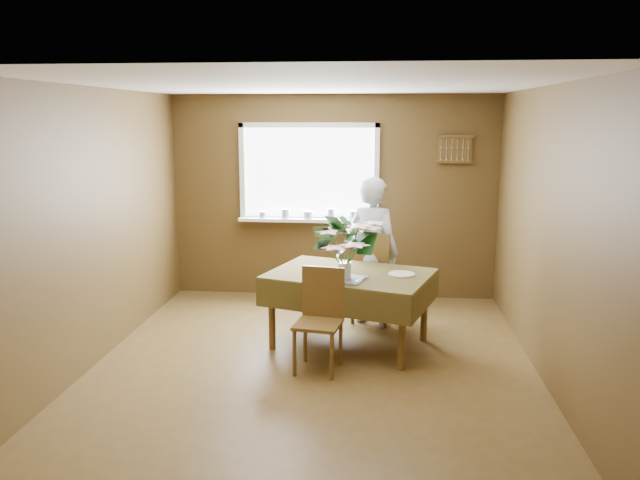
# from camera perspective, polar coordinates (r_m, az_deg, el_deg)

# --- Properties ---
(floor) EXTENTS (4.50, 4.50, 0.00)m
(floor) POSITION_cam_1_polar(r_m,az_deg,el_deg) (5.86, -0.53, -11.18)
(floor) COLOR #533D1C
(floor) RESTS_ON ground
(ceiling) EXTENTS (4.50, 4.50, 0.00)m
(ceiling) POSITION_cam_1_polar(r_m,az_deg,el_deg) (5.42, -0.58, 14.03)
(ceiling) COLOR white
(ceiling) RESTS_ON wall_back
(wall_back) EXTENTS (4.00, 0.00, 4.00)m
(wall_back) POSITION_cam_1_polar(r_m,az_deg,el_deg) (7.72, 1.22, 3.92)
(wall_back) COLOR brown
(wall_back) RESTS_ON floor
(wall_front) EXTENTS (4.00, 0.00, 4.00)m
(wall_front) POSITION_cam_1_polar(r_m,az_deg,el_deg) (3.34, -4.67, -6.02)
(wall_front) COLOR brown
(wall_front) RESTS_ON floor
(wall_left) EXTENTS (0.00, 4.50, 4.50)m
(wall_left) POSITION_cam_1_polar(r_m,az_deg,el_deg) (6.05, -19.74, 1.20)
(wall_left) COLOR brown
(wall_left) RESTS_ON floor
(wall_right) EXTENTS (0.00, 4.50, 4.50)m
(wall_right) POSITION_cam_1_polar(r_m,az_deg,el_deg) (5.66, 20.03, 0.52)
(wall_right) COLOR brown
(wall_right) RESTS_ON floor
(window_assembly) EXTENTS (1.72, 0.20, 1.22)m
(window_assembly) POSITION_cam_1_polar(r_m,az_deg,el_deg) (7.68, -0.99, 4.66)
(window_assembly) COLOR white
(window_assembly) RESTS_ON wall_back
(spoon_rack) EXTENTS (0.44, 0.05, 0.33)m
(spoon_rack) POSITION_cam_1_polar(r_m,az_deg,el_deg) (7.66, 12.21, 8.12)
(spoon_rack) COLOR brown
(spoon_rack) RESTS_ON wall_back
(dining_table) EXTENTS (1.77, 1.45, 0.75)m
(dining_table) POSITION_cam_1_polar(r_m,az_deg,el_deg) (6.11, 2.74, -3.81)
(dining_table) COLOR brown
(dining_table) RESTS_ON floor
(chair_far) EXTENTS (0.56, 0.56, 1.03)m
(chair_far) POSITION_cam_1_polar(r_m,az_deg,el_deg) (6.79, 4.84, -3.11)
(chair_far) COLOR brown
(chair_far) RESTS_ON floor
(chair_near) EXTENTS (0.45, 0.45, 0.91)m
(chair_near) POSITION_cam_1_polar(r_m,az_deg,el_deg) (5.60, 0.03, -6.80)
(chair_near) COLOR brown
(chair_near) RESTS_ON floor
(seated_woman) EXTENTS (0.71, 0.63, 1.62)m
(seated_woman) POSITION_cam_1_polar(r_m,az_deg,el_deg) (6.71, 4.86, -1.06)
(seated_woman) COLOR white
(seated_woman) RESTS_ON floor
(flower_bouquet) EXTENTS (0.63, 0.63, 0.54)m
(flower_bouquet) POSITION_cam_1_polar(r_m,az_deg,el_deg) (5.79, 2.29, -0.20)
(flower_bouquet) COLOR white
(flower_bouquet) RESTS_ON dining_table
(side_plate) EXTENTS (0.28, 0.28, 0.01)m
(side_plate) POSITION_cam_1_polar(r_m,az_deg,el_deg) (6.05, 7.46, -3.12)
(side_plate) COLOR white
(side_plate) RESTS_ON dining_table
(table_knife) EXTENTS (0.10, 0.19, 0.00)m
(table_knife) POSITION_cam_1_polar(r_m,az_deg,el_deg) (5.80, 3.72, -3.63)
(table_knife) COLOR silver
(table_knife) RESTS_ON dining_table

